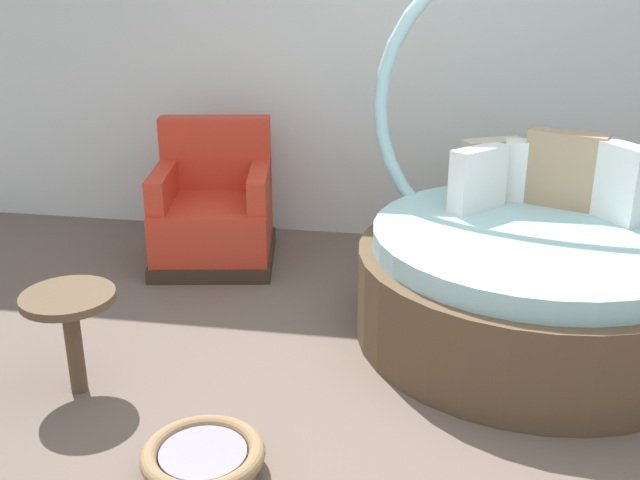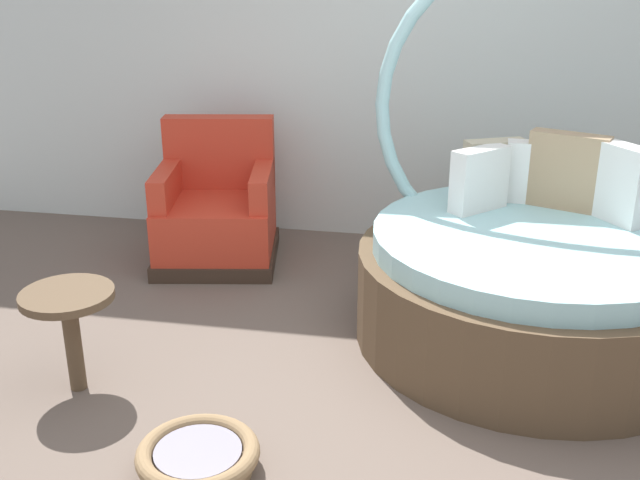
% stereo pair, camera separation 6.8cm
% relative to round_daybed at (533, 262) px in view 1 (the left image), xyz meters
% --- Properties ---
extents(ground_plane, '(8.00, 8.00, 0.02)m').
position_rel_round_daybed_xyz_m(ground_plane, '(-0.75, -1.04, -0.43)').
color(ground_plane, '#66564C').
extents(back_wall, '(8.00, 0.12, 3.16)m').
position_rel_round_daybed_xyz_m(back_wall, '(-0.75, 1.43, 1.16)').
color(back_wall, silver).
rests_on(back_wall, ground_plane).
extents(round_daybed, '(1.89, 1.89, 2.11)m').
position_rel_round_daybed_xyz_m(round_daybed, '(0.00, 0.00, 0.00)').
color(round_daybed, brown).
rests_on(round_daybed, ground_plane).
extents(red_armchair, '(0.93, 0.93, 0.94)m').
position_rel_round_daybed_xyz_m(red_armchair, '(-2.04, 0.73, -0.09)').
color(red_armchair, '#38281E').
rests_on(red_armchair, ground_plane).
extents(pet_basket, '(0.51, 0.51, 0.13)m').
position_rel_round_daybed_xyz_m(pet_basket, '(-1.41, -1.51, -0.35)').
color(pet_basket, '#8E704C').
rests_on(pet_basket, ground_plane).
extents(side_table, '(0.44, 0.44, 0.52)m').
position_rel_round_daybed_xyz_m(side_table, '(-2.21, -1.00, 0.01)').
color(side_table, brown).
rests_on(side_table, ground_plane).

